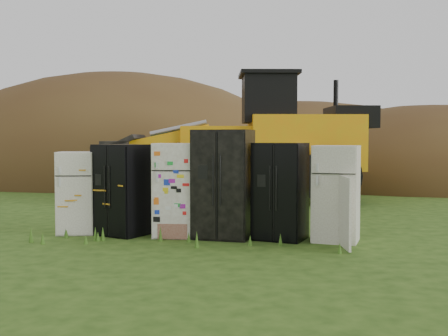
% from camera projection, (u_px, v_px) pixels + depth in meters
% --- Properties ---
extents(ground, '(120.00, 120.00, 0.00)m').
position_uv_depth(ground, '(206.00, 237.00, 10.26)').
color(ground, '#264312').
rests_on(ground, ground).
extents(fridge_leftmost, '(0.82, 0.80, 1.55)m').
position_uv_depth(fridge_leftmost, '(77.00, 193.00, 10.65)').
color(fridge_leftmost, white).
rests_on(fridge_leftmost, ground).
extents(fridge_black_side, '(1.08, 0.98, 1.69)m').
position_uv_depth(fridge_black_side, '(122.00, 190.00, 10.47)').
color(fridge_black_side, black).
rests_on(fridge_black_side, ground).
extents(fridge_sticker, '(0.83, 0.77, 1.72)m').
position_uv_depth(fridge_sticker, '(176.00, 190.00, 10.32)').
color(fridge_sticker, white).
rests_on(fridge_sticker, ground).
extents(fridge_dark_mid, '(1.08, 0.91, 1.96)m').
position_uv_depth(fridge_dark_mid, '(223.00, 184.00, 10.17)').
color(fridge_dark_mid, black).
rests_on(fridge_dark_mid, ground).
extents(fridge_black_right, '(1.02, 0.91, 1.73)m').
position_uv_depth(fridge_black_right, '(280.00, 191.00, 10.00)').
color(fridge_black_right, black).
rests_on(fridge_black_right, ground).
extents(fridge_open_door, '(0.87, 0.82, 1.68)m').
position_uv_depth(fridge_open_door, '(336.00, 194.00, 9.81)').
color(fridge_open_door, white).
rests_on(fridge_open_door, ground).
extents(wheel_loader, '(8.08, 4.46, 3.69)m').
position_uv_depth(wheel_loader, '(236.00, 137.00, 16.13)').
color(wheel_loader, '#CA970D').
rests_on(wheel_loader, ground).
extents(dirt_mound_right, '(13.66, 10.02, 6.23)m').
position_uv_depth(dirt_mound_right, '(430.00, 185.00, 21.85)').
color(dirt_mound_right, '#432A15').
rests_on(dirt_mound_right, ground).
extents(dirt_mound_left, '(17.57, 13.17, 9.44)m').
position_uv_depth(dirt_mound_left, '(115.00, 179.00, 25.07)').
color(dirt_mound_left, '#432A15').
rests_on(dirt_mound_left, ground).
extents(dirt_mound_back, '(19.44, 12.96, 7.38)m').
position_uv_depth(dirt_mound_back, '(291.00, 174.00, 28.46)').
color(dirt_mound_back, '#432A15').
rests_on(dirt_mound_back, ground).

